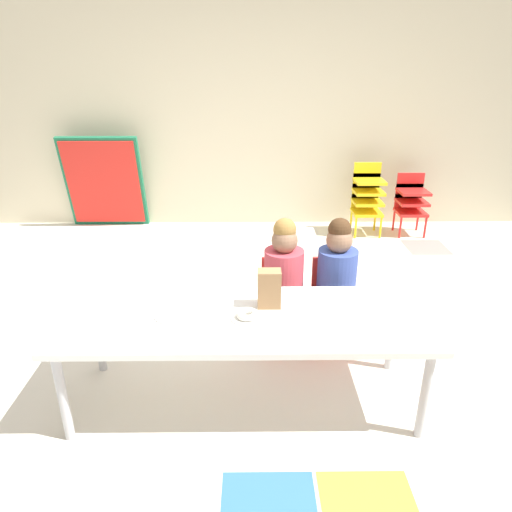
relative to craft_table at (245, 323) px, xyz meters
The scene contains 12 objects.
ground_plane 0.80m from the craft_table, 79.34° to the left, with size 6.58×5.41×0.02m.
back_wall 3.40m from the craft_table, 88.06° to the left, with size 6.58×0.10×2.60m, color beige.
craft_table is the anchor object (origin of this frame).
seated_child_near_camera 0.64m from the craft_table, 66.77° to the left, with size 0.32×0.32×0.92m.
seated_child_middle_seat 0.84m from the craft_table, 44.15° to the left, with size 0.32×0.32×0.92m.
kid_chair_yellow_stack 3.16m from the craft_table, 64.84° to the left, with size 0.32×0.30×0.80m.
kid_chair_red_stack 3.41m from the craft_table, 57.17° to the left, with size 0.32×0.30×0.68m.
folded_activity_table 3.53m from the craft_table, 118.28° to the left, with size 0.90×0.29×1.09m.
paper_bag_brown 0.23m from the craft_table, 39.45° to the left, with size 0.13×0.09×0.22m, color #9E754C.
paper_plate_near_edge 0.06m from the craft_table, 58.19° to the right, with size 0.18×0.18×0.01m, color white.
paper_plate_center_table 0.41m from the craft_table, behind, with size 0.18×0.18×0.01m, color white.
donut_powdered_on_plate 0.08m from the craft_table, 58.19° to the right, with size 0.12×0.12×0.04m, color white.
Camera 1 is at (-0.07, -2.80, 1.84)m, focal length 32.57 mm.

